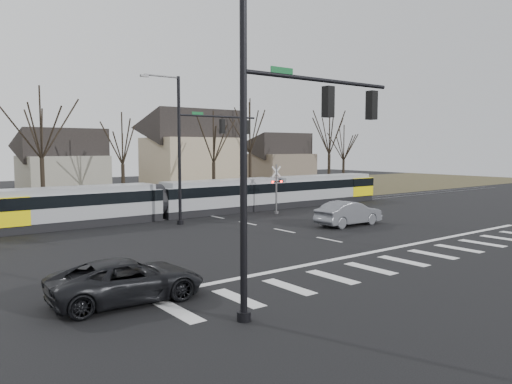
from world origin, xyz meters
TOP-DOWN VIEW (x-y plane):
  - ground at (0.00, 0.00)m, footprint 140.00×140.00m
  - grass_verge at (0.00, 32.00)m, footprint 140.00×28.00m
  - crosswalk at (0.00, -4.00)m, footprint 27.00×2.60m
  - stop_line at (0.00, -1.80)m, footprint 28.00×0.35m
  - lane_dashes at (0.00, 16.00)m, footprint 0.18×30.00m
  - rail_pair at (0.00, 15.80)m, footprint 90.00×1.52m
  - tram at (1.66, 16.00)m, footprint 35.64×2.65m
  - sedan at (5.00, 5.01)m, footprint 1.79×5.10m
  - suv at (-14.03, -1.91)m, footprint 3.13×5.68m
  - signal_pole_near_left at (-10.41, -6.00)m, footprint 9.28×0.44m
  - signal_pole_far at (-2.41, 12.50)m, footprint 9.28×0.44m
  - rail_crossing_signal at (5.00, 12.79)m, footprint 1.08×0.36m
  - tree_row at (2.00, 26.00)m, footprint 59.20×7.20m
  - house_b at (-5.00, 36.00)m, footprint 8.64×7.56m
  - house_c at (9.00, 33.00)m, footprint 10.80×8.64m
  - house_d at (24.00, 35.00)m, footprint 8.64×7.56m

SIDE VIEW (x-z plane):
  - ground at x=0.00m, z-range 0.00..0.00m
  - grass_verge at x=0.00m, z-range 0.00..0.01m
  - crosswalk at x=0.00m, z-range 0.00..0.01m
  - stop_line at x=0.00m, z-range 0.00..0.01m
  - lane_dashes at x=0.00m, z-range 0.00..0.01m
  - rail_pair at x=0.00m, z-range 0.00..0.06m
  - suv at x=-14.03m, z-range 0.00..1.49m
  - sedan at x=5.00m, z-range 0.00..1.68m
  - tram at x=1.66m, z-range 0.12..2.82m
  - rail_crossing_signal at x=5.00m, z-range -0.11..3.89m
  - house_b at x=-5.00m, z-range 0.14..7.79m
  - house_d at x=24.00m, z-range 0.14..7.79m
  - tree_row at x=2.00m, z-range 0.00..10.00m
  - house_c at x=9.00m, z-range 0.18..10.28m
  - signal_pole_near_left at x=-10.41m, z-range 0.60..10.80m
  - signal_pole_far at x=-2.41m, z-range 0.60..10.80m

